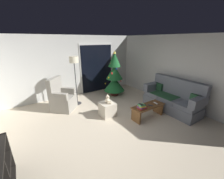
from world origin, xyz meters
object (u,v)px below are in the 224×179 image
(remote_graphite, at_px, (150,105))
(christmas_tree, at_px, (114,76))
(couch, at_px, (172,99))
(teddy_bear_cream, at_px, (108,100))
(ottoman, at_px, (107,109))
(cell_phone, at_px, (141,104))
(book_stack, at_px, (142,107))
(coffee_table, at_px, (148,109))
(remote_black, at_px, (146,106))
(armchair, at_px, (62,99))
(remote_white, at_px, (156,103))
(floor_lamp, at_px, (74,64))

(remote_graphite, xyz_separation_m, christmas_tree, (0.17, 2.20, 0.42))
(couch, xyz_separation_m, remote_graphite, (-1.07, 0.03, 0.03))
(teddy_bear_cream, bearing_deg, ottoman, 141.09)
(ottoman, bearing_deg, couch, -22.50)
(cell_phone, bearing_deg, christmas_tree, 78.49)
(couch, bearing_deg, book_stack, 178.88)
(book_stack, bearing_deg, christmas_tree, 76.33)
(coffee_table, bearing_deg, remote_black, 171.92)
(coffee_table, xyz_separation_m, armchair, (-2.07, 2.03, 0.13))
(couch, xyz_separation_m, remote_white, (-0.81, 0.04, 0.03))
(cell_phone, bearing_deg, coffee_table, 6.86)
(armchair, bearing_deg, cell_phone, -50.05)
(armchair, bearing_deg, remote_graphite, -44.50)
(remote_graphite, bearing_deg, teddy_bear_cream, 106.21)
(remote_white, height_order, remote_graphite, same)
(coffee_table, height_order, cell_phone, cell_phone)
(remote_graphite, bearing_deg, couch, -36.37)
(remote_black, distance_m, floor_lamp, 2.79)
(coffee_table, bearing_deg, remote_graphite, -46.27)
(armchair, bearing_deg, floor_lamp, 14.66)
(armchair, bearing_deg, book_stack, -50.04)
(floor_lamp, xyz_separation_m, ottoman, (0.49, -1.39, -1.29))
(cell_phone, distance_m, floor_lamp, 2.66)
(book_stack, bearing_deg, remote_graphite, 0.88)
(floor_lamp, distance_m, ottoman, 1.96)
(remote_white, xyz_separation_m, cell_phone, (-0.64, 0.01, 0.13))
(floor_lamp, bearing_deg, coffee_table, -55.91)
(remote_black, bearing_deg, coffee_table, -156.94)
(remote_graphite, xyz_separation_m, ottoman, (-1.02, 0.84, -0.21))
(christmas_tree, bearing_deg, cell_phone, -104.23)
(remote_graphite, relative_size, book_stack, 0.60)
(remote_graphite, xyz_separation_m, cell_phone, (-0.38, 0.01, 0.13))
(remote_graphite, distance_m, christmas_tree, 2.24)
(christmas_tree, bearing_deg, book_stack, -103.67)
(coffee_table, relative_size, book_stack, 4.25)
(remote_black, relative_size, floor_lamp, 0.09)
(cell_phone, height_order, floor_lamp, floor_lamp)
(coffee_table, height_order, floor_lamp, floor_lamp)
(couch, relative_size, floor_lamp, 1.09)
(couch, xyz_separation_m, coffee_table, (-1.11, 0.07, -0.13))
(cell_phone, xyz_separation_m, floor_lamp, (-1.13, 2.21, 0.95))
(remote_graphite, height_order, book_stack, book_stack)
(coffee_table, distance_m, remote_black, 0.18)
(coffee_table, xyz_separation_m, book_stack, (-0.33, -0.05, 0.20))
(remote_white, xyz_separation_m, ottoman, (-1.28, 0.83, -0.21))
(coffee_table, xyz_separation_m, remote_graphite, (0.04, -0.04, 0.15))
(christmas_tree, height_order, floor_lamp, christmas_tree)
(couch, bearing_deg, armchair, 146.53)
(book_stack, xyz_separation_m, teddy_bear_cream, (-0.65, 0.83, 0.08))
(armchair, bearing_deg, teddy_bear_cream, -48.70)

